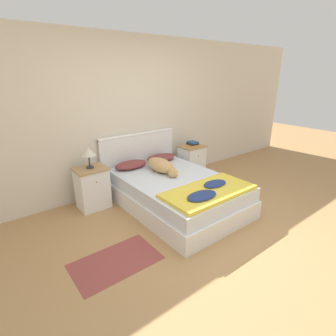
{
  "coord_description": "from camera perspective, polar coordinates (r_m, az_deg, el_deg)",
  "views": [
    {
      "loc": [
        -2.19,
        -1.79,
        1.96
      ],
      "look_at": [
        0.15,
        1.21,
        0.57
      ],
      "focal_mm": 28.0,
      "sensor_mm": 36.0,
      "label": 1
    }
  ],
  "objects": [
    {
      "name": "ground_plane",
      "position": [
        3.44,
        10.91,
        -15.06
      ],
      "size": [
        16.0,
        16.0,
        0.0
      ],
      "primitive_type": "plane",
      "color": "tan"
    },
    {
      "name": "wall_back",
      "position": [
        4.54,
        -8.77,
        11.16
      ],
      "size": [
        9.0,
        0.06,
        2.55
      ],
      "color": "beige",
      "rests_on": "ground_plane"
    },
    {
      "name": "bed",
      "position": [
        4.04,
        1.8,
        -5.31
      ],
      "size": [
        1.41,
        2.05,
        0.47
      ],
      "color": "white",
      "rests_on": "ground_plane"
    },
    {
      "name": "headboard",
      "position": [
        4.73,
        -6.29,
        2.1
      ],
      "size": [
        1.49,
        0.06,
        0.98
      ],
      "color": "white",
      "rests_on": "ground_plane"
    },
    {
      "name": "nightstand_left",
      "position": [
        4.14,
        -16.13,
        -4.14
      ],
      "size": [
        0.46,
        0.4,
        0.64
      ],
      "color": "white",
      "rests_on": "ground_plane"
    },
    {
      "name": "nightstand_right",
      "position": [
        5.16,
        5.16,
        1.47
      ],
      "size": [
        0.46,
        0.4,
        0.64
      ],
      "color": "white",
      "rests_on": "ground_plane"
    },
    {
      "name": "pillow_left",
      "position": [
        4.38,
        -8.06,
        0.74
      ],
      "size": [
        0.56,
        0.33,
        0.11
      ],
      "color": "brown",
      "rests_on": "bed"
    },
    {
      "name": "pillow_right",
      "position": [
        4.7,
        -1.55,
        2.28
      ],
      "size": [
        0.56,
        0.33,
        0.11
      ],
      "color": "brown",
      "rests_on": "bed"
    },
    {
      "name": "quilt",
      "position": [
        3.48,
        8.77,
        -5.0
      ],
      "size": [
        1.25,
        0.63,
        0.09
      ],
      "color": "yellow",
      "rests_on": "bed"
    },
    {
      "name": "dog",
      "position": [
        4.15,
        -1.48,
        0.5
      ],
      "size": [
        0.29,
        0.79,
        0.22
      ],
      "color": "tan",
      "rests_on": "bed"
    },
    {
      "name": "book_stack",
      "position": [
        5.05,
        5.37,
        5.29
      ],
      "size": [
        0.18,
        0.2,
        0.09
      ],
      "color": "orange",
      "rests_on": "nightstand_right"
    },
    {
      "name": "table_lamp",
      "position": [
        3.96,
        -16.96,
        3.27
      ],
      "size": [
        0.22,
        0.22,
        0.31
      ],
      "color": "#2D2D33",
      "rests_on": "nightstand_left"
    },
    {
      "name": "rug",
      "position": [
        3.12,
        -11.26,
        -19.35
      ],
      "size": [
        0.94,
        0.57,
        0.0
      ],
      "color": "#93423D",
      "rests_on": "ground_plane"
    }
  ]
}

